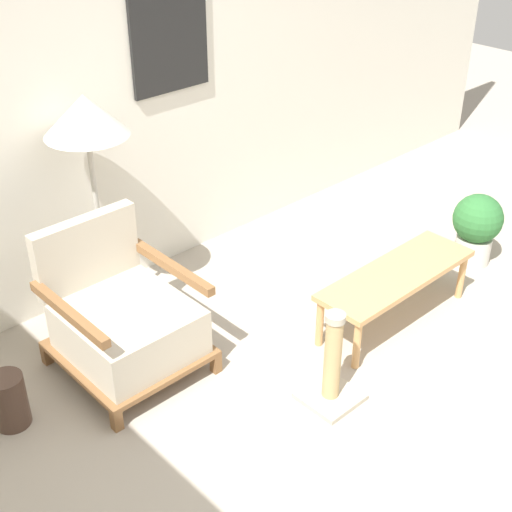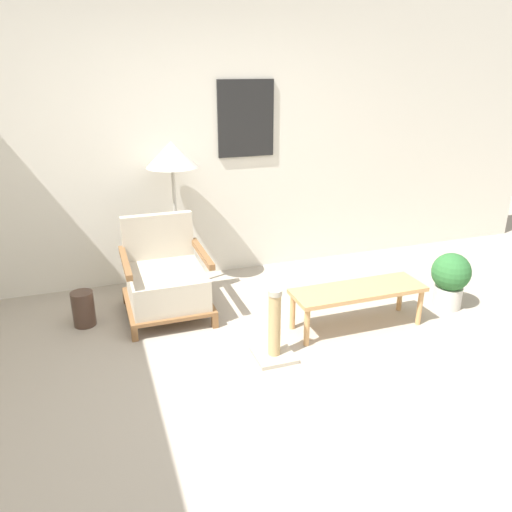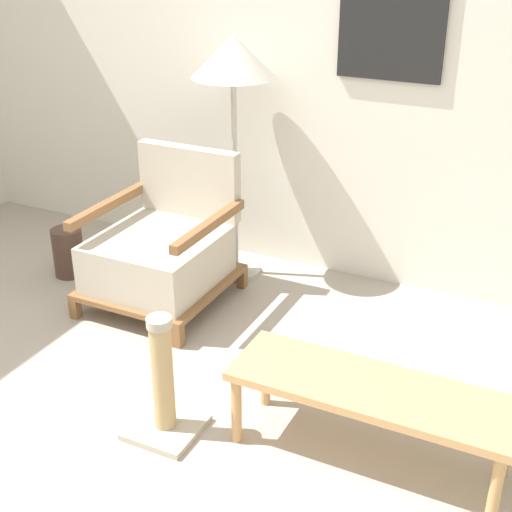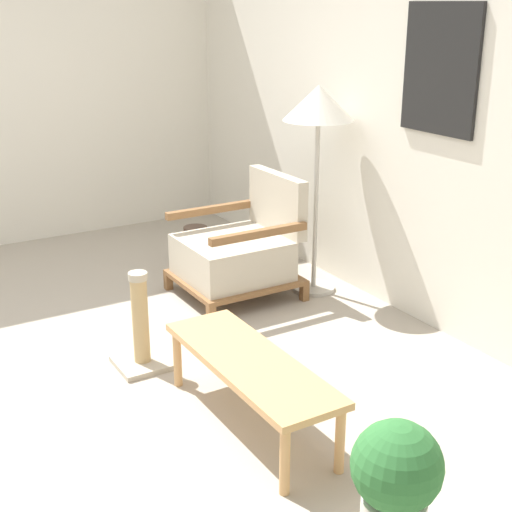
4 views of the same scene
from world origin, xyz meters
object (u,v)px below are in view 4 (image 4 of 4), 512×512
(coffee_table, at_px, (250,367))
(scratching_post, at_px, (141,334))
(armchair, at_px, (239,251))
(potted_plant, at_px, (396,479))
(vase, at_px, (196,245))
(floor_lamp, at_px, (318,114))

(coffee_table, bearing_deg, scratching_post, -165.00)
(armchair, xyz_separation_m, coffee_table, (1.44, -0.75, -0.01))
(potted_plant, height_order, scratching_post, scratching_post)
(vase, height_order, scratching_post, scratching_post)
(coffee_table, xyz_separation_m, potted_plant, (0.95, 0.05, -0.02))
(floor_lamp, distance_m, coffee_table, 1.98)
(armchair, xyz_separation_m, floor_lamp, (0.20, 0.49, 0.92))
(vase, bearing_deg, floor_lamp, 28.12)
(armchair, height_order, potted_plant, armchair)
(floor_lamp, distance_m, potted_plant, 2.67)
(coffee_table, distance_m, scratching_post, 0.85)
(floor_lamp, xyz_separation_m, coffee_table, (1.24, -1.24, -0.92))
(armchair, relative_size, vase, 2.74)
(vase, height_order, potted_plant, potted_plant)
(floor_lamp, distance_m, scratching_post, 1.84)
(armchair, relative_size, potted_plant, 1.61)
(potted_plant, bearing_deg, scratching_post, -171.37)
(floor_lamp, relative_size, potted_plant, 2.78)
(floor_lamp, relative_size, coffee_table, 1.27)
(armchair, xyz_separation_m, potted_plant, (2.39, -0.70, -0.03))
(potted_plant, distance_m, scratching_post, 1.79)
(coffee_table, bearing_deg, vase, 160.23)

